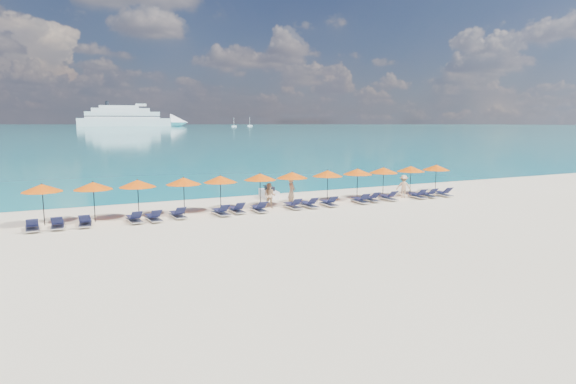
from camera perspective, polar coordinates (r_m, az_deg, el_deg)
name	(u,v)px	position (r m, az deg, el deg)	size (l,w,h in m)	color
ground	(311,220)	(27.19, 2.70, -3.33)	(1400.00, 1400.00, 0.00)	beige
sea	(70,126)	(683.65, -24.39, 7.13)	(1600.00, 1300.00, 0.01)	#1FA9B2
cruise_ship	(135,119)	(607.93, -17.71, 8.28)	(127.53, 36.55, 35.08)	silver
sailboat_near	(250,125)	(592.72, -4.55, 7.88)	(6.23, 2.08, 11.42)	silver
sailboat_far	(234,126)	(535.95, -6.43, 7.79)	(5.46, 1.82, 10.01)	silver
jetski	(269,193)	(34.88, -2.28, -0.15)	(1.17, 2.48, 0.85)	white
beachgoer_a	(292,192)	(31.66, 0.43, 0.05)	(0.68, 0.45, 1.86)	tan
beachgoer_b	(270,196)	(30.70, -2.18, -0.44)	(0.79, 0.46, 1.63)	tan
beachgoer_c	(404,186)	(36.00, 13.55, 0.65)	(1.07, 0.50, 1.66)	tan
umbrella_0	(42,188)	(28.58, -27.14, 0.43)	(2.10, 2.10, 2.28)	black
umbrella_1	(93,186)	(28.38, -22.09, 0.68)	(2.10, 2.10, 2.28)	black
umbrella_2	(138,184)	(28.58, -17.40, 0.97)	(2.10, 2.10, 2.28)	black
umbrella_3	(184,181)	(29.08, -12.27, 1.28)	(2.10, 2.10, 2.28)	black
umbrella_4	(220,179)	(29.70, -8.03, 1.53)	(2.10, 2.10, 2.28)	black
umbrella_5	(260,177)	(30.69, -3.33, 1.81)	(2.10, 2.10, 2.28)	black
umbrella_6	(292,175)	(31.60, 0.49, 2.02)	(2.10, 2.10, 2.28)	black
umbrella_7	(328,173)	(32.77, 4.71, 2.21)	(2.10, 2.10, 2.28)	black
umbrella_8	(358,172)	(34.17, 8.24, 2.41)	(2.10, 2.10, 2.28)	black
umbrella_9	(384,170)	(35.46, 11.26, 2.55)	(2.10, 2.10, 2.28)	black
umbrella_10	(411,169)	(36.95, 14.35, 2.67)	(2.10, 2.10, 2.28)	black
umbrella_11	(436,167)	(38.61, 17.16, 2.80)	(2.10, 2.10, 2.28)	black
lounger_0	(32,227)	(27.60, -28.05, -3.64)	(0.73, 1.74, 0.66)	silver
lounger_1	(58,224)	(27.61, -25.63, -3.47)	(0.67, 1.72, 0.66)	silver
lounger_2	(85,222)	(27.61, -22.90, -3.31)	(0.76, 1.75, 0.66)	silver
lounger_3	(134,219)	(27.67, -17.74, -3.02)	(0.78, 1.75, 0.66)	silver
lounger_4	(154,217)	(27.74, -15.64, -2.91)	(0.77, 1.75, 0.66)	silver
lounger_5	(178,214)	(28.32, -12.91, -2.58)	(0.75, 1.74, 0.66)	silver
lounger_6	(221,212)	(28.65, -7.96, -2.32)	(0.76, 1.75, 0.66)	silver
lounger_7	(237,209)	(29.27, -6.10, -2.06)	(0.67, 1.72, 0.66)	silver
lounger_8	(259,208)	(29.49, -3.45, -1.95)	(0.63, 1.70, 0.66)	silver
lounger_9	(293,205)	(30.52, 0.59, -1.59)	(0.65, 1.71, 0.66)	silver
lounger_10	(309,204)	(30.96, 2.51, -1.45)	(0.68, 1.72, 0.66)	silver
lounger_11	(329,203)	(31.60, 4.86, -1.28)	(0.68, 1.72, 0.66)	silver
lounger_12	(361,200)	(32.97, 8.59, -0.94)	(0.72, 1.74, 0.66)	silver
lounger_13	(371,198)	(33.73, 9.81, -0.76)	(0.69, 1.73, 0.66)	silver
lounger_14	(388,197)	(34.53, 11.79, -0.60)	(0.68, 1.72, 0.66)	silver
lounger_15	(418,195)	(35.94, 15.11, -0.37)	(0.78, 1.75, 0.66)	silver
lounger_16	(428,194)	(36.57, 16.26, -0.27)	(0.65, 1.71, 0.66)	silver
lounger_17	(443,193)	(37.44, 17.92, -0.15)	(0.79, 1.75, 0.66)	silver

